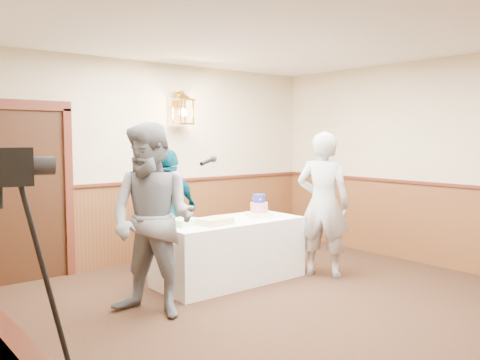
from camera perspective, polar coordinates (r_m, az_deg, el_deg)
The scene contains 10 objects.
ground at distance 4.77m, azimuth 10.19°, elevation -16.75°, with size 7.00×7.00×0.00m, color black.
room_shell at distance 4.71m, azimuth 5.85°, elevation 2.03°, with size 6.02×7.02×2.81m.
display_table at distance 6.21m, azimuth -1.17°, elevation -7.95°, with size 1.80×0.80×0.75m, color white.
tiered_cake at distance 6.38m, azimuth 2.15°, elevation -3.17°, with size 0.35×0.35×0.28m.
sheet_cake_yellow at distance 5.84m, azimuth -2.86°, elevation -4.64°, with size 0.37×0.28×0.08m, color #EDD38D.
sheet_cake_green at distance 5.82m, azimuth -6.39°, elevation -4.70°, with size 0.32×0.26×0.08m, color #A4E9A6.
interviewer at distance 5.01m, azimuth -9.80°, elevation -4.46°, with size 1.63×1.15×1.89m.
baker at distance 6.44m, azimuth 9.33°, elevation -2.71°, with size 0.66×0.44×1.82m, color #A8A8AD.
assistant_p at distance 6.58m, azimuth -7.87°, elevation -3.49°, with size 0.94×0.39×1.60m, color #03475E.
tv_camera_rig at distance 3.69m, azimuth -25.18°, elevation -11.23°, with size 0.66×0.62×1.69m.
Camera 1 is at (-3.38, -2.88, 1.75)m, focal length 38.00 mm.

